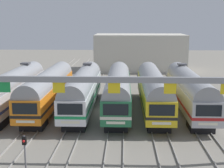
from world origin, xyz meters
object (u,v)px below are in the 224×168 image
(commuter_train_green, at_px, (118,89))
(commuter_train_yellow, at_px, (153,89))
(commuter_train_stainless, at_px, (189,89))
(catenary_gantry, at_px, (86,91))
(commuter_train_silver, at_px, (14,88))
(commuter_train_white, at_px, (83,89))
(commuter_train_orange, at_px, (48,88))
(yard_signal_mast, at_px, (25,147))

(commuter_train_green, height_order, commuter_train_yellow, same)
(commuter_train_stainless, xyz_separation_m, catenary_gantry, (-10.29, -13.50, 2.66))
(commuter_train_silver, height_order, commuter_train_white, same)
(commuter_train_silver, distance_m, commuter_train_orange, 4.11)
(commuter_train_green, xyz_separation_m, commuter_train_yellow, (4.11, 0.00, 0.00))
(yard_signal_mast, bearing_deg, commuter_train_stainless, 47.70)
(commuter_train_green, height_order, catenary_gantry, catenary_gantry)
(commuter_train_white, distance_m, commuter_train_green, 4.11)
(commuter_train_silver, bearing_deg, catenary_gantry, -52.69)
(commuter_train_silver, bearing_deg, commuter_train_white, 0.00)
(commuter_train_green, height_order, yard_signal_mast, commuter_train_green)
(commuter_train_white, bearing_deg, commuter_train_yellow, -0.03)
(commuter_train_silver, relative_size, commuter_train_orange, 1.00)
(commuter_train_white, relative_size, catenary_gantry, 0.70)
(commuter_train_green, relative_size, catenary_gantry, 0.70)
(commuter_train_white, relative_size, yard_signal_mast, 6.74)
(commuter_train_yellow, xyz_separation_m, commuter_train_stainless, (4.11, 0.00, 0.00))
(commuter_train_silver, relative_size, yard_signal_mast, 6.74)
(commuter_train_yellow, bearing_deg, commuter_train_green, 180.00)
(commuter_train_white, height_order, yard_signal_mast, commuter_train_white)
(commuter_train_silver, xyz_separation_m, commuter_train_yellow, (16.46, -0.00, -0.00))
(commuter_train_yellow, bearing_deg, commuter_train_orange, 180.00)
(commuter_train_silver, distance_m, commuter_train_green, 12.34)
(commuter_train_white, relative_size, commuter_train_stainless, 1.00)
(commuter_train_white, xyz_separation_m, commuter_train_yellow, (8.23, -0.00, -0.00))
(commuter_train_green, bearing_deg, commuter_train_silver, 179.98)
(commuter_train_green, xyz_separation_m, commuter_train_stainless, (8.23, 0.00, 0.00))
(commuter_train_yellow, bearing_deg, commuter_train_silver, 179.98)
(commuter_train_white, bearing_deg, commuter_train_silver, 180.00)
(yard_signal_mast, bearing_deg, commuter_train_green, 68.69)
(commuter_train_white, bearing_deg, commuter_train_orange, -179.94)
(catenary_gantry, bearing_deg, commuter_train_white, 98.67)
(commuter_train_green, distance_m, yard_signal_mast, 17.00)
(commuter_train_green, height_order, commuter_train_stainless, commuter_train_stainless)
(commuter_train_white, height_order, commuter_train_yellow, commuter_train_white)
(commuter_train_orange, distance_m, commuter_train_stainless, 16.46)
(yard_signal_mast, bearing_deg, commuter_train_white, 82.59)
(yard_signal_mast, bearing_deg, commuter_train_silver, 111.30)
(commuter_train_orange, distance_m, catenary_gantry, 15.08)
(commuter_train_silver, xyz_separation_m, yard_signal_mast, (6.17, -15.83, -0.81))
(commuter_train_silver, xyz_separation_m, commuter_train_stainless, (20.57, 0.00, 0.00))
(commuter_train_orange, relative_size, commuter_train_yellow, 1.00)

